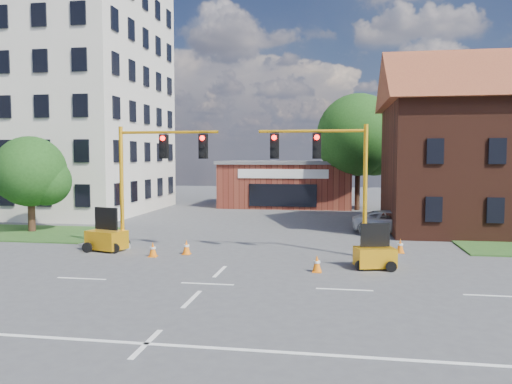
% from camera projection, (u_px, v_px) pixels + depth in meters
% --- Properties ---
extents(ground, '(120.00, 120.00, 0.00)m').
position_uv_depth(ground, '(207.00, 284.00, 18.44)').
color(ground, '#49494C').
rests_on(ground, ground).
extents(lane_markings, '(60.00, 36.00, 0.01)m').
position_uv_depth(lane_markings, '(183.00, 308.00, 15.49)').
color(lane_markings, white).
rests_on(lane_markings, ground).
extents(office_block, '(18.40, 15.40, 20.60)m').
position_uv_depth(office_block, '(45.00, 91.00, 42.47)').
color(office_block, beige).
rests_on(office_block, ground).
extents(brick_shop, '(12.40, 8.40, 4.30)m').
position_uv_depth(brick_shop, '(287.00, 183.00, 47.81)').
color(brick_shop, maroon).
rests_on(brick_shop, ground).
extents(tree_large, '(7.55, 7.19, 10.20)m').
position_uv_depth(tree_large, '(362.00, 138.00, 43.56)').
color(tree_large, '#361F13').
rests_on(tree_large, ground).
extents(tree_nw_front, '(4.56, 4.34, 5.97)m').
position_uv_depth(tree_nw_front, '(34.00, 174.00, 30.80)').
color(tree_nw_front, '#361F13').
rests_on(tree_nw_front, ground).
extents(signal_mast_west, '(5.30, 0.60, 6.20)m').
position_uv_depth(signal_mast_west, '(153.00, 172.00, 24.76)').
color(signal_mast_west, gray).
rests_on(signal_mast_west, ground).
extents(signal_mast_east, '(5.30, 0.60, 6.20)m').
position_uv_depth(signal_mast_east, '(330.00, 173.00, 23.37)').
color(signal_mast_east, gray).
rests_on(signal_mast_east, ground).
extents(trailer_west, '(2.11, 1.73, 2.07)m').
position_uv_depth(trailer_west, '(107.00, 238.00, 24.94)').
color(trailer_west, '#FFAD15').
rests_on(trailer_west, ground).
extents(trailer_east, '(1.81, 1.43, 1.82)m').
position_uv_depth(trailer_east, '(375.00, 255.00, 20.95)').
color(trailer_east, '#FFAD15').
rests_on(trailer_east, ground).
extents(cone_a, '(0.40, 0.40, 0.70)m').
position_uv_depth(cone_a, '(186.00, 247.00, 24.00)').
color(cone_a, orange).
rests_on(cone_a, ground).
extents(cone_b, '(0.40, 0.40, 0.70)m').
position_uv_depth(cone_b, '(153.00, 250.00, 23.42)').
color(cone_b, orange).
rests_on(cone_b, ground).
extents(cone_c, '(0.40, 0.40, 0.70)m').
position_uv_depth(cone_c, '(317.00, 264.00, 20.30)').
color(cone_c, orange).
rests_on(cone_c, ground).
extents(cone_d, '(0.40, 0.40, 0.70)m').
position_uv_depth(cone_d, '(400.00, 246.00, 24.35)').
color(cone_d, orange).
rests_on(cone_d, ground).
extents(pickup_white, '(5.03, 2.45, 1.38)m').
position_uv_depth(pickup_white, '(393.00, 222.00, 30.77)').
color(pickup_white, white).
rests_on(pickup_white, ground).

